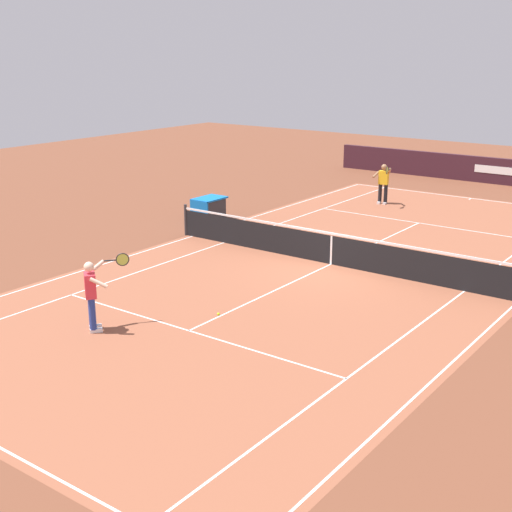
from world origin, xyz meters
TOP-DOWN VIEW (x-y plane):
  - ground_plane at (0.00, 0.00)m, footprint 60.00×60.00m
  - court_slab at (0.00, 0.00)m, footprint 24.20×11.40m
  - court_line_markings at (0.00, 0.00)m, footprint 23.85×11.05m
  - tennis_net at (0.00, 0.00)m, footprint 0.10×11.70m
  - stadium_barrier at (-15.90, 0.00)m, footprint 0.26×17.00m
  - tennis_player_near at (7.66, -1.76)m, footprint 1.17×0.75m
  - tennis_player_far at (-8.64, -2.61)m, footprint 1.01×0.83m
  - tennis_ball at (5.24, -0.07)m, footprint 0.07×0.07m
  - equipment_cart_tarped at (-2.17, -6.58)m, footprint 1.25×0.84m

SIDE VIEW (x-z plane):
  - ground_plane at x=0.00m, z-range 0.00..0.00m
  - court_slab at x=0.00m, z-range 0.00..0.00m
  - court_line_markings at x=0.00m, z-range 0.00..0.01m
  - tennis_ball at x=5.24m, z-range 0.00..0.07m
  - equipment_cart_tarped at x=-2.17m, z-range 0.01..0.86m
  - tennis_net at x=0.00m, z-range -0.05..1.03m
  - stadium_barrier at x=-15.90m, z-range 0.00..1.23m
  - tennis_player_far at x=-8.64m, z-range 0.08..1.78m
  - tennis_player_near at x=7.66m, z-range 0.08..1.78m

